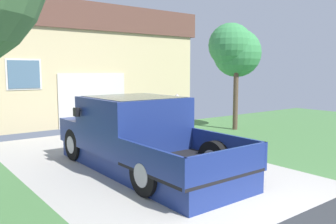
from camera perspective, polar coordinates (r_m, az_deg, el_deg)
pickup_truck at (r=8.26m, az=-5.34°, el=-3.84°), size 2.16×5.17×1.66m
person_with_hat at (r=9.35m, az=1.48°, el=-1.47°), size 0.51×0.51×1.66m
handbag at (r=9.49m, az=3.45°, el=-6.35°), size 0.36×0.21×0.40m
house_with_garage at (r=16.84m, az=-16.45°, el=7.39°), size 11.24×5.28×4.98m
neighbor_tree at (r=13.95m, az=10.77°, el=9.90°), size 2.14×1.87×4.07m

